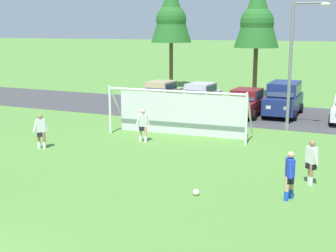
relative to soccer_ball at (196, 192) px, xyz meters
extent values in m
plane|color=#518438|center=(-3.00, 7.38, -0.11)|extent=(400.00, 400.00, 0.00)
cube|color=#3D3D3F|center=(-3.00, 15.68, -0.11)|extent=(52.00, 8.40, 0.01)
sphere|color=white|center=(0.00, 0.00, 0.00)|extent=(0.22, 0.22, 0.22)
sphere|color=black|center=(0.00, 0.00, 0.00)|extent=(0.08, 0.08, 0.08)
sphere|color=red|center=(0.06, 0.00, 0.00)|extent=(0.07, 0.07, 0.07)
cylinder|color=white|center=(-0.24, 7.45, 1.11)|extent=(0.12, 0.12, 2.44)
cylinder|color=white|center=(-7.55, 6.97, 1.11)|extent=(0.12, 0.12, 2.44)
cylinder|color=white|center=(-3.90, 7.21, 2.33)|extent=(7.31, 0.60, 0.12)
cylinder|color=white|center=(-0.30, 8.35, 1.23)|extent=(0.21, 1.95, 2.46)
cylinder|color=white|center=(-7.61, 7.87, 1.23)|extent=(0.21, 1.95, 2.46)
cube|color=silver|center=(-3.96, 8.21, 0.99)|extent=(6.94, 0.50, 2.20)
cylinder|color=tan|center=(2.86, 0.75, 0.29)|extent=(0.14, 0.14, 0.80)
cylinder|color=tan|center=(2.97, 1.01, 0.29)|extent=(0.14, 0.14, 0.80)
cylinder|color=blue|center=(2.86, 0.75, 0.05)|extent=(0.15, 0.15, 0.32)
cylinder|color=blue|center=(2.97, 1.01, 0.05)|extent=(0.15, 0.15, 0.32)
cube|color=black|center=(2.91, 0.88, 0.61)|extent=(0.33, 0.40, 0.28)
cube|color=#1E38B7|center=(2.91, 0.88, 0.99)|extent=(0.36, 0.44, 0.60)
sphere|color=tan|center=(2.91, 0.88, 1.42)|extent=(0.22, 0.22, 0.22)
cylinder|color=#1E38B7|center=(2.97, 0.64, 0.97)|extent=(0.17, 0.25, 0.55)
cylinder|color=#1E38B7|center=(2.86, 1.13, 0.97)|extent=(0.17, 0.25, 0.55)
cylinder|color=tan|center=(-4.91, 5.94, 0.29)|extent=(0.14, 0.14, 0.80)
cylinder|color=tan|center=(-5.19, 5.93, 0.29)|extent=(0.14, 0.14, 0.80)
cylinder|color=white|center=(-4.91, 5.94, 0.05)|extent=(0.15, 0.15, 0.32)
cylinder|color=white|center=(-5.19, 5.93, 0.05)|extent=(0.15, 0.15, 0.32)
cube|color=black|center=(-5.05, 5.93, 0.61)|extent=(0.39, 0.40, 0.28)
cube|color=silver|center=(-5.05, 5.93, 0.99)|extent=(0.43, 0.44, 0.60)
sphere|color=tan|center=(-5.05, 5.93, 1.42)|extent=(0.22, 0.22, 0.22)
cylinder|color=silver|center=(-4.85, 6.09, 0.97)|extent=(0.22, 0.23, 0.55)
cylinder|color=silver|center=(-5.25, 5.77, 0.97)|extent=(0.22, 0.23, 0.55)
cylinder|color=#936B4C|center=(3.40, 2.63, 0.29)|extent=(0.14, 0.14, 0.80)
cylinder|color=#936B4C|center=(3.33, 2.87, 0.29)|extent=(0.14, 0.14, 0.80)
cylinder|color=white|center=(3.40, 2.63, 0.05)|extent=(0.15, 0.15, 0.32)
cylinder|color=white|center=(3.33, 2.87, 0.05)|extent=(0.15, 0.15, 0.32)
cube|color=black|center=(3.36, 2.75, 0.61)|extent=(0.40, 0.38, 0.28)
cube|color=silver|center=(3.36, 2.75, 0.99)|extent=(0.45, 0.42, 0.60)
sphere|color=#936B4C|center=(3.36, 2.75, 1.42)|extent=(0.22, 0.22, 0.22)
cylinder|color=silver|center=(3.53, 2.56, 0.97)|extent=(0.24, 0.21, 0.55)
cylinder|color=silver|center=(3.19, 2.93, 0.97)|extent=(0.24, 0.21, 0.55)
cylinder|color=#936B4C|center=(-8.68, 2.87, 0.29)|extent=(0.14, 0.14, 0.80)
cylinder|color=#936B4C|center=(-8.96, 2.84, 0.29)|extent=(0.14, 0.14, 0.80)
cylinder|color=white|center=(-8.68, 2.87, 0.05)|extent=(0.15, 0.15, 0.32)
cylinder|color=white|center=(-8.96, 2.84, 0.05)|extent=(0.15, 0.15, 0.32)
cube|color=black|center=(-8.82, 2.85, 0.61)|extent=(0.38, 0.40, 0.28)
cube|color=white|center=(-8.82, 2.85, 0.99)|extent=(0.42, 0.45, 0.60)
sphere|color=#936B4C|center=(-8.82, 2.85, 1.42)|extent=(0.22, 0.22, 0.22)
cylinder|color=white|center=(-8.64, 3.03, 0.97)|extent=(0.21, 0.24, 0.55)
cylinder|color=white|center=(-9.01, 2.68, 0.97)|extent=(0.21, 0.24, 0.55)
cube|color=tan|center=(-9.12, 16.68, 0.59)|extent=(1.95, 4.26, 0.76)
cube|color=tan|center=(-9.11, 16.83, 1.29)|extent=(1.73, 2.16, 0.64)
cube|color=#28384C|center=(-9.15, 15.86, 1.27)|extent=(1.54, 0.37, 0.55)
cube|color=#28384C|center=(-8.28, 16.80, 1.29)|extent=(0.10, 1.79, 0.45)
cube|color=white|center=(-8.70, 14.60, 0.64)|extent=(0.28, 0.09, 0.20)
cube|color=white|center=(-9.69, 14.64, 0.64)|extent=(0.28, 0.09, 0.20)
cube|color=#B21414|center=(-8.55, 18.72, 0.64)|extent=(0.28, 0.09, 0.20)
cube|color=#B21414|center=(-9.54, 18.75, 0.64)|extent=(0.28, 0.09, 0.20)
cylinder|color=black|center=(-8.27, 15.34, 0.21)|extent=(0.26, 0.65, 0.64)
cylinder|color=black|center=(-10.06, 15.41, 0.21)|extent=(0.26, 0.65, 0.64)
cylinder|color=black|center=(-8.17, 17.95, 0.21)|extent=(0.26, 0.65, 0.64)
cylinder|color=black|center=(-9.97, 18.01, 0.21)|extent=(0.26, 0.65, 0.64)
cube|color=#B2B2BC|center=(-6.00, 16.68, 0.59)|extent=(2.03, 4.29, 0.76)
cube|color=#B2B2BC|center=(-5.99, 16.83, 1.29)|extent=(1.77, 2.19, 0.64)
cube|color=#28384C|center=(-6.05, 15.86, 1.27)|extent=(1.55, 0.40, 0.55)
cube|color=#28384C|center=(-5.16, 16.78, 1.29)|extent=(0.14, 1.78, 0.45)
cube|color=white|center=(-5.62, 14.59, 0.64)|extent=(0.28, 0.10, 0.20)
cube|color=white|center=(-6.61, 14.65, 0.64)|extent=(0.28, 0.10, 0.20)
cube|color=#B21414|center=(-5.39, 18.71, 0.64)|extent=(0.28, 0.10, 0.20)
cube|color=#B21414|center=(-6.38, 18.76, 0.64)|extent=(0.28, 0.10, 0.20)
cylinder|color=black|center=(-5.18, 15.33, 0.21)|extent=(0.28, 0.65, 0.64)
cylinder|color=black|center=(-6.97, 15.43, 0.21)|extent=(0.28, 0.65, 0.64)
cylinder|color=black|center=(-5.03, 17.93, 0.21)|extent=(0.28, 0.65, 0.64)
cylinder|color=black|center=(-6.83, 18.03, 0.21)|extent=(0.28, 0.65, 0.64)
cube|color=maroon|center=(-2.18, 14.89, 0.59)|extent=(1.87, 4.23, 0.76)
cube|color=maroon|center=(-2.18, 15.04, 1.29)|extent=(1.69, 2.13, 0.64)
cube|color=#28384C|center=(-2.20, 14.07, 1.27)|extent=(1.54, 0.34, 0.55)
cube|color=#28384C|center=(-1.34, 15.02, 1.29)|extent=(0.07, 1.79, 0.45)
cube|color=white|center=(-1.72, 12.82, 0.64)|extent=(0.28, 0.08, 0.20)
cube|color=white|center=(-2.71, 12.84, 0.64)|extent=(0.28, 0.08, 0.20)
cube|color=#B21414|center=(-1.65, 16.94, 0.64)|extent=(0.28, 0.08, 0.20)
cube|color=#B21414|center=(-2.64, 16.96, 0.64)|extent=(0.28, 0.08, 0.20)
cylinder|color=black|center=(-1.31, 13.57, 0.21)|extent=(0.25, 0.64, 0.64)
cylinder|color=black|center=(-3.11, 13.60, 0.21)|extent=(0.25, 0.64, 0.64)
cylinder|color=black|center=(-1.26, 16.17, 0.21)|extent=(0.25, 0.64, 0.64)
cylinder|color=black|center=(-3.06, 16.20, 0.21)|extent=(0.25, 0.64, 0.64)
cube|color=navy|center=(0.01, 15.92, 0.71)|extent=(1.97, 4.63, 1.00)
cube|color=navy|center=(0.01, 16.12, 1.63)|extent=(1.79, 3.03, 0.84)
cube|color=#28384C|center=(0.03, 14.70, 1.61)|extent=(1.62, 0.40, 0.71)
cube|color=#28384C|center=(0.89, 16.13, 1.63)|extent=(0.08, 2.55, 0.59)
cube|color=white|center=(0.57, 13.67, 0.76)|extent=(0.28, 0.08, 0.20)
cube|color=white|center=(-0.48, 13.65, 0.76)|extent=(0.28, 0.08, 0.20)
cube|color=#B21414|center=(0.50, 18.19, 0.76)|extent=(0.28, 0.08, 0.20)
cube|color=#B21414|center=(-0.55, 18.17, 0.76)|extent=(0.28, 0.08, 0.20)
cylinder|color=black|center=(0.98, 14.51, 0.21)|extent=(0.25, 0.64, 0.64)
cylinder|color=black|center=(-0.92, 14.48, 0.21)|extent=(0.25, 0.64, 0.64)
cylinder|color=black|center=(0.94, 17.36, 0.21)|extent=(0.25, 0.64, 0.64)
cylinder|color=black|center=(-0.96, 17.33, 0.21)|extent=(0.25, 0.64, 0.64)
cylinder|color=black|center=(3.14, 13.90, 0.21)|extent=(0.25, 0.64, 0.64)
cylinder|color=black|center=(3.18, 16.50, 0.21)|extent=(0.25, 0.64, 0.64)
cylinder|color=brown|center=(-12.61, 26.67, 2.01)|extent=(0.36, 0.36, 4.25)
cone|color=#236023|center=(-12.61, 26.67, 7.11)|extent=(3.82, 3.82, 5.95)
sphere|color=#236023|center=(-12.61, 26.67, 6.22)|extent=(2.87, 2.87, 2.87)
cylinder|color=brown|center=(-3.72, 23.59, 1.90)|extent=(0.36, 0.36, 4.02)
cone|color=#236023|center=(-3.72, 23.59, 6.72)|extent=(3.62, 3.62, 5.62)
sphere|color=#236023|center=(-3.72, 23.59, 5.88)|extent=(2.71, 2.71, 2.71)
cylinder|color=slate|center=(1.00, 11.65, 3.35)|extent=(0.18, 0.18, 6.93)
cylinder|color=slate|center=(1.00, 11.65, 0.04)|extent=(0.32, 0.32, 0.30)
cylinder|color=slate|center=(1.80, 11.65, 6.72)|extent=(1.60, 0.10, 0.10)
ellipsoid|color=white|center=(2.60, 11.65, 6.64)|extent=(0.48, 0.28, 0.20)
camera|label=1|loc=(5.09, -13.74, 5.40)|focal=48.92mm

